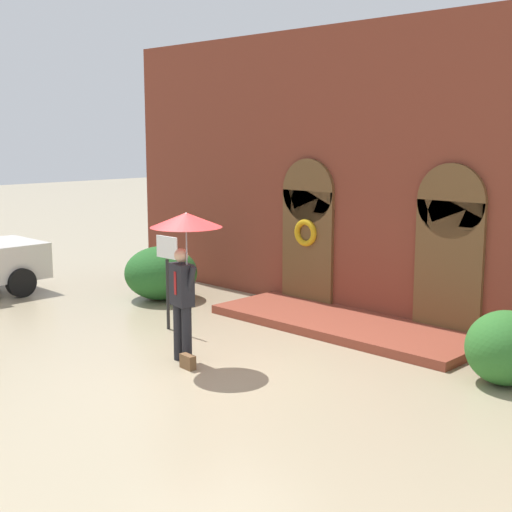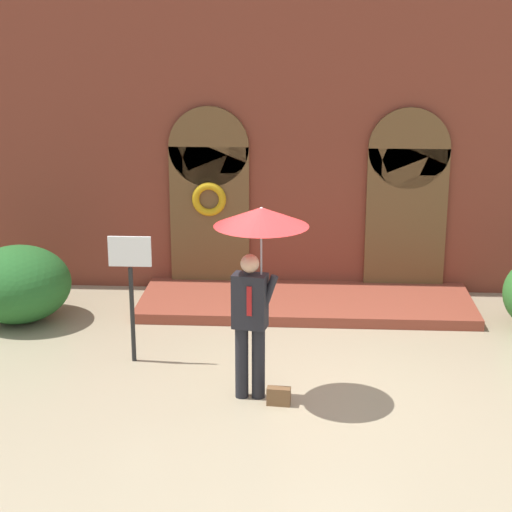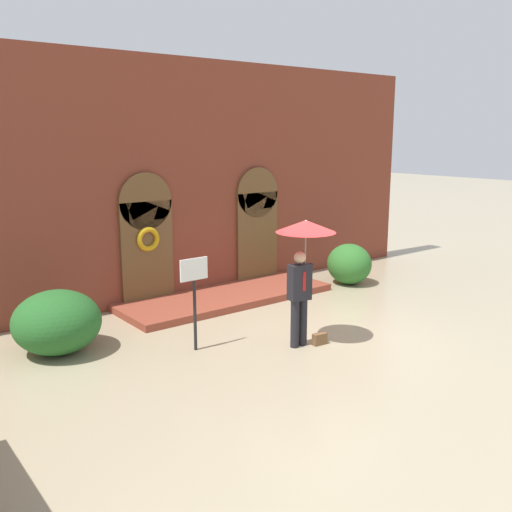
# 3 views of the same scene
# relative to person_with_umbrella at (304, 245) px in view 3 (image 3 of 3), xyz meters

# --- Properties ---
(ground_plane) EXTENTS (80.00, 80.00, 0.00)m
(ground_plane) POSITION_rel_person_with_umbrella_xyz_m (0.57, 0.22, -1.91)
(ground_plane) COLOR tan
(building_facade) EXTENTS (14.00, 2.30, 5.60)m
(building_facade) POSITION_rel_person_with_umbrella_xyz_m (0.57, 4.37, 0.77)
(building_facade) COLOR brown
(building_facade) RESTS_ON ground
(person_with_umbrella) EXTENTS (1.10, 1.10, 2.36)m
(person_with_umbrella) POSITION_rel_person_with_umbrella_xyz_m (0.00, 0.00, 0.00)
(person_with_umbrella) COLOR black
(person_with_umbrella) RESTS_ON ground
(handbag) EXTENTS (0.29, 0.15, 0.22)m
(handbag) POSITION_rel_person_with_umbrella_xyz_m (0.25, -0.20, -1.80)
(handbag) COLOR brown
(handbag) RESTS_ON ground
(sign_post) EXTENTS (0.56, 0.06, 1.72)m
(sign_post) POSITION_rel_person_with_umbrella_xyz_m (-1.72, 1.02, -0.75)
(sign_post) COLOR black
(sign_post) RESTS_ON ground
(shrub_left) EXTENTS (1.57, 1.57, 1.15)m
(shrub_left) POSITION_rel_person_with_umbrella_xyz_m (-3.74, 2.45, -1.34)
(shrub_left) COLOR #235B23
(shrub_left) RESTS_ON ground
(shrub_right) EXTENTS (1.12, 1.19, 1.07)m
(shrub_right) POSITION_rel_person_with_umbrella_xyz_m (4.00, 2.54, -1.38)
(shrub_right) COLOR #2D6B28
(shrub_right) RESTS_ON ground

